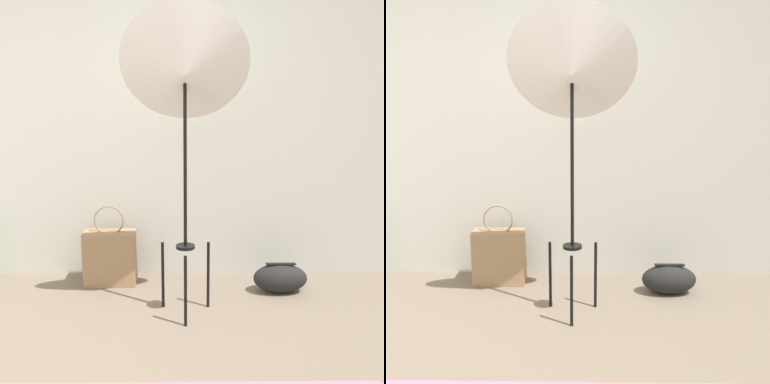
% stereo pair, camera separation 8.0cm
% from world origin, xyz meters
% --- Properties ---
extents(wall_back, '(8.00, 0.05, 2.60)m').
position_xyz_m(wall_back, '(0.00, 2.12, 1.30)').
color(wall_back, beige).
rests_on(wall_back, ground_plane).
extents(photo_umbrella, '(0.80, 0.55, 1.94)m').
position_xyz_m(photo_umbrella, '(0.13, 1.41, 1.55)').
color(photo_umbrella, black).
rests_on(photo_umbrella, ground_plane).
extents(tote_bag, '(0.39, 0.18, 0.62)m').
position_xyz_m(tote_bag, '(-0.44, 1.90, 0.21)').
color(tote_bag, '#9E7A56').
rests_on(tote_bag, ground_plane).
extents(duffel_bag, '(0.39, 0.21, 0.22)m').
position_xyz_m(duffel_bag, '(0.82, 1.73, 0.11)').
color(duffel_bag, black).
rests_on(duffel_bag, ground_plane).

